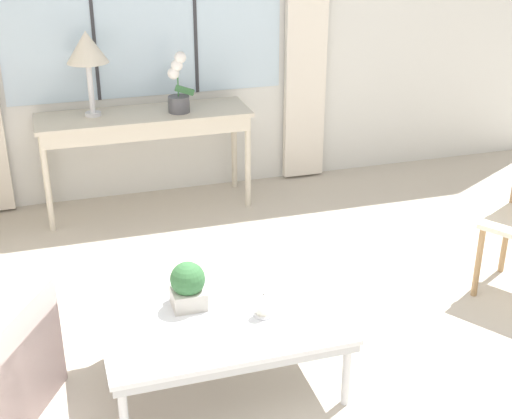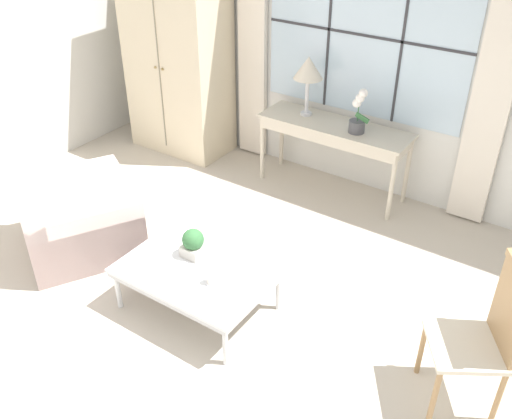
{
  "view_description": "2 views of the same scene",
  "coord_description": "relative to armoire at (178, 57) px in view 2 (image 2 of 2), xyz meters",
  "views": [
    {
      "loc": [
        -0.75,
        -2.19,
        2.22
      ],
      "look_at": [
        0.21,
        0.95,
        0.71
      ],
      "focal_mm": 50.0,
      "sensor_mm": 36.0,
      "label": 1
    },
    {
      "loc": [
        2.12,
        -1.91,
        3.02
      ],
      "look_at": [
        0.28,
        0.81,
        0.9
      ],
      "focal_mm": 40.0,
      "sensor_mm": 36.0,
      "label": 2
    }
  ],
  "objects": [
    {
      "name": "ground_plane",
      "position": [
        2.0,
        -2.65,
        -1.06
      ],
      "size": [
        14.0,
        14.0,
        0.0
      ],
      "primitive_type": "plane",
      "color": "#BCB2A3"
    },
    {
      "name": "wall_back_windowed",
      "position": [
        2.0,
        0.38,
        0.33
      ],
      "size": [
        7.2,
        0.14,
        2.8
      ],
      "color": "silver",
      "rests_on": "ground_plane"
    },
    {
      "name": "armoire",
      "position": [
        0.0,
        0.0,
        0.0
      ],
      "size": [
        1.17,
        0.67,
        2.11
      ],
      "color": "beige",
      "rests_on": "ground_plane"
    },
    {
      "name": "console_table",
      "position": [
        1.9,
        0.06,
        -0.41
      ],
      "size": [
        1.51,
        0.46,
        0.73
      ],
      "color": "beige",
      "rests_on": "ground_plane"
    },
    {
      "name": "table_lamp",
      "position": [
        1.56,
        0.11,
        0.14
      ],
      "size": [
        0.29,
        0.29,
        0.59
      ],
      "color": "silver",
      "rests_on": "console_table"
    },
    {
      "name": "potted_orchid",
      "position": [
        2.15,
        0.02,
        -0.16
      ],
      "size": [
        0.19,
        0.15,
        0.43
      ],
      "color": "#4C4C51",
      "rests_on": "console_table"
    },
    {
      "name": "armchair_upholstered",
      "position": [
        0.53,
        -2.06,
        -0.78
      ],
      "size": [
        1.28,
        1.27,
        0.88
      ],
      "color": "beige",
      "rests_on": "ground_plane"
    },
    {
      "name": "side_chair_wooden",
      "position": [
        3.88,
        -1.76,
        -0.48
      ],
      "size": [
        0.61,
        0.61,
        1.04
      ],
      "color": "beige",
      "rests_on": "ground_plane"
    },
    {
      "name": "coffee_table",
      "position": [
        1.91,
        -2.09,
        -0.72
      ],
      "size": [
        1.12,
        0.77,
        0.38
      ],
      "color": "silver",
      "rests_on": "ground_plane"
    },
    {
      "name": "potted_plant_small",
      "position": [
        1.79,
        -1.96,
        -0.57
      ],
      "size": [
        0.17,
        0.17,
        0.23
      ],
      "color": "#BCB7AD",
      "rests_on": "coffee_table"
    },
    {
      "name": "pillar_candle",
      "position": [
        2.1,
        -2.15,
        -0.64
      ],
      "size": [
        0.09,
        0.09,
        0.12
      ],
      "color": "silver",
      "rests_on": "coffee_table"
    }
  ]
}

